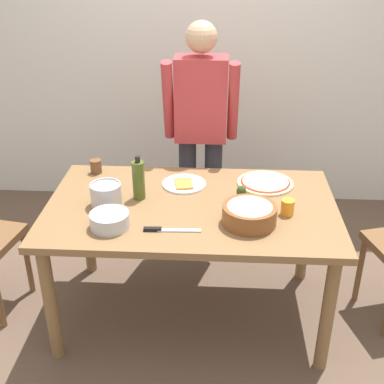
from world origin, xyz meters
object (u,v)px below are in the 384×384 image
object	(u,v)px
chef_knife	(165,230)
steel_pot	(106,194)
pizza_raw_on_board	(265,183)
cup_orange	(288,207)
plate_with_slice	(184,184)
mixing_bowl_steel	(110,220)
cup_small_brown	(96,166)
avocado	(241,191)
popcorn_bowl	(249,213)
olive_oil_bottle	(139,180)
person_cook	(201,126)
dining_table	(191,218)

from	to	relation	value
chef_knife	steel_pot	bearing A→B (deg)	144.42
pizza_raw_on_board	cup_orange	size ratio (longest dim) A/B	3.91
plate_with_slice	mixing_bowl_steel	distance (m)	0.60
cup_small_brown	avocado	xyz separation A→B (m)	(0.89, -0.27, -0.01)
chef_knife	avocado	xyz separation A→B (m)	(0.39, 0.39, 0.03)
mixing_bowl_steel	cup_small_brown	world-z (taller)	cup_small_brown
pizza_raw_on_board	popcorn_bowl	world-z (taller)	popcorn_bowl
olive_oil_bottle	cup_small_brown	distance (m)	0.45
cup_small_brown	olive_oil_bottle	bearing A→B (deg)	-44.83
plate_with_slice	pizza_raw_on_board	bearing A→B (deg)	4.99
pizza_raw_on_board	cup_orange	bearing A→B (deg)	-75.88
person_cook	avocado	size ratio (longest dim) A/B	23.14
dining_table	steel_pot	bearing A→B (deg)	-175.56
person_cook	popcorn_bowl	world-z (taller)	person_cook
mixing_bowl_steel	cup_orange	distance (m)	0.93
cup_orange	chef_knife	world-z (taller)	cup_orange
mixing_bowl_steel	cup_small_brown	xyz separation A→B (m)	(-0.22, 0.64, 0.00)
person_cook	popcorn_bowl	bearing A→B (deg)	-72.85
popcorn_bowl	dining_table	bearing A→B (deg)	149.07
cup_orange	avocado	world-z (taller)	cup_orange
mixing_bowl_steel	cup_small_brown	size ratio (longest dim) A/B	2.35
dining_table	popcorn_bowl	distance (m)	0.39
dining_table	person_cook	distance (m)	0.80
popcorn_bowl	steel_pot	bearing A→B (deg)	169.13
pizza_raw_on_board	olive_oil_bottle	xyz separation A→B (m)	(-0.72, -0.22, 0.10)
mixing_bowl_steel	pizza_raw_on_board	bearing A→B (deg)	33.19
dining_table	person_cook	xyz separation A→B (m)	(0.02, 0.76, 0.27)
person_cook	steel_pot	xyz separation A→B (m)	(-0.48, -0.79, -0.11)
popcorn_bowl	cup_orange	world-z (taller)	popcorn_bowl
pizza_raw_on_board	chef_knife	size ratio (longest dim) A/B	1.14
pizza_raw_on_board	avocado	world-z (taller)	avocado
chef_knife	olive_oil_bottle	bearing A→B (deg)	117.83
cup_small_brown	chef_knife	bearing A→B (deg)	-52.87
olive_oil_bottle	cup_small_brown	xyz separation A→B (m)	(-0.32, 0.32, -0.07)
dining_table	avocado	xyz separation A→B (m)	(0.28, 0.10, 0.13)
steel_pot	cup_small_brown	xyz separation A→B (m)	(-0.15, 0.41, -0.02)
cup_orange	chef_knife	size ratio (longest dim) A/B	0.29
plate_with_slice	popcorn_bowl	size ratio (longest dim) A/B	0.93
pizza_raw_on_board	chef_knife	bearing A→B (deg)	-133.97
chef_knife	avocado	world-z (taller)	avocado
popcorn_bowl	cup_small_brown	xyz separation A→B (m)	(-0.92, 0.56, -0.02)
dining_table	chef_knife	bearing A→B (deg)	-112.14
plate_with_slice	mixing_bowl_steel	world-z (taller)	mixing_bowl_steel
plate_with_slice	steel_pot	distance (m)	0.49
person_cook	mixing_bowl_steel	bearing A→B (deg)	-112.24
chef_knife	popcorn_bowl	bearing A→B (deg)	13.39
person_cook	plate_with_slice	xyz separation A→B (m)	(-0.08, -0.52, -0.17)
pizza_raw_on_board	cup_orange	distance (m)	0.37
popcorn_bowl	person_cook	bearing A→B (deg)	107.15
popcorn_bowl	avocado	distance (m)	0.29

